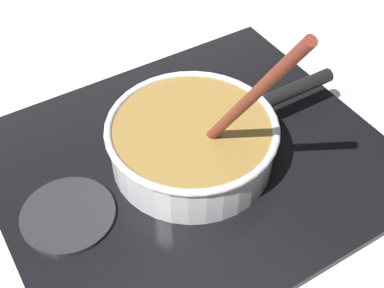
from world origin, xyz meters
The scene contains 5 objects.
ground centered at (0.00, 0.00, -0.02)m, with size 2.40×1.60×0.04m, color beige.
hob_plate centered at (0.08, 0.07, 0.01)m, with size 0.56×0.48×0.01m, color black.
burner_ring centered at (0.08, 0.07, 0.02)m, with size 0.20×0.20×0.01m, color #592D0C.
spare_burner centered at (-0.12, 0.07, 0.01)m, with size 0.13×0.13×0.01m, color #262628.
cooking_pan centered at (0.08, 0.07, 0.05)m, with size 0.38×0.29×0.30m.
Camera 1 is at (-0.20, -0.37, 0.58)m, focal length 49.01 mm.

